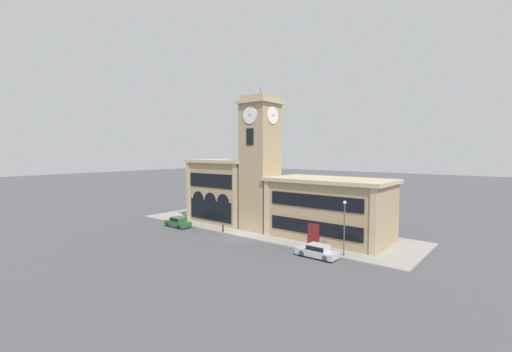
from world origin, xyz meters
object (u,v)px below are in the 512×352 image
(street_lamp, at_px, (344,220))
(bollard, at_px, (223,228))
(parked_car_near, at_px, (178,222))
(parked_car_mid, at_px, (317,251))

(street_lamp, distance_m, bollard, 17.61)
(parked_car_near, bearing_deg, bollard, -167.59)
(street_lamp, bearing_deg, bollard, -178.63)
(parked_car_mid, distance_m, bollard, 15.34)
(parked_car_mid, height_order, bollard, parked_car_mid)
(street_lamp, bearing_deg, parked_car_mid, -135.96)
(parked_car_near, relative_size, bollard, 3.99)
(street_lamp, xyz_separation_m, bollard, (-17.30, -0.41, -3.27))
(parked_car_near, height_order, bollard, parked_car_near)
(parked_car_mid, relative_size, bollard, 4.14)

